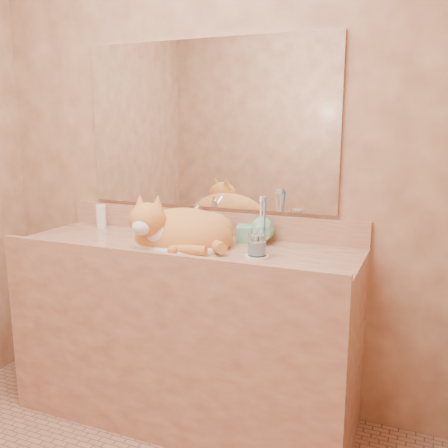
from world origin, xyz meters
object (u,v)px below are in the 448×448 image
at_px(sink_basin, 181,232).
at_px(soap_dispenser, 244,226).
at_px(vanity_counter, 185,332).
at_px(cat, 179,230).
at_px(toothbrush_cup, 263,235).
at_px(water_glass, 257,245).

bearing_deg(sink_basin, soap_dispenser, 27.21).
relative_size(vanity_counter, sink_basin, 3.68).
bearing_deg(cat, toothbrush_cup, 9.47).
distance_m(soap_dispenser, toothbrush_cup, 0.11).
bearing_deg(vanity_counter, water_glass, -10.92).
bearing_deg(cat, soap_dispenser, 21.44).
height_order(vanity_counter, water_glass, water_glass).
xyz_separation_m(vanity_counter, toothbrush_cup, (0.34, 0.11, 0.48)).
bearing_deg(sink_basin, water_glass, -13.87).
height_order(cat, water_glass, cat).
bearing_deg(vanity_counter, toothbrush_cup, 18.41).
distance_m(sink_basin, soap_dispenser, 0.29).
bearing_deg(water_glass, sink_basin, 171.98).
relative_size(soap_dispenser, water_glass, 1.83).
bearing_deg(toothbrush_cup, soap_dispenser, 166.73).
bearing_deg(soap_dispenser, toothbrush_cup, -27.97).
distance_m(sink_basin, water_glass, 0.39).
bearing_deg(soap_dispenser, cat, -159.11).
height_order(vanity_counter, soap_dispenser, soap_dispenser).
relative_size(soap_dispenser, toothbrush_cup, 1.40).
xyz_separation_m(soap_dispenser, water_glass, (0.14, -0.21, -0.03)).
distance_m(vanity_counter, toothbrush_cup, 0.60).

